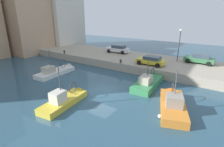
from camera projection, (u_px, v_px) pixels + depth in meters
water_surface at (102, 91)px, 19.58m from camera, size 80.00×80.00×0.00m
quay_wall at (144, 63)px, 28.47m from camera, size 9.00×56.00×1.20m
fishing_boat_yellow at (67, 102)px, 16.88m from camera, size 6.05×2.27×4.59m
fishing_boat_green at (149, 85)px, 20.92m from camera, size 6.44×2.40×4.02m
fishing_boat_orange at (172, 106)px, 16.06m from camera, size 6.87×3.98×4.72m
fishing_boat_white at (58, 73)px, 25.14m from camera, size 6.64×2.31×4.50m
parked_car_yellow at (151, 60)px, 24.87m from camera, size 1.93×3.98×1.27m
parked_car_white at (118, 49)px, 32.54m from camera, size 2.00×4.32×1.42m
parked_car_green at (200, 59)px, 25.57m from camera, size 1.95×4.11×1.38m
mooring_bollard_mid at (121, 61)px, 25.94m from camera, size 0.28×0.28×0.55m
mooring_bollard_north at (64, 52)px, 32.17m from camera, size 0.28×0.28×0.55m
quay_streetlamp at (180, 40)px, 25.94m from camera, size 0.36×0.36×4.83m
waterfront_building_west at (59, 17)px, 42.18m from camera, size 8.89×8.91×14.43m
waterfront_building_central at (27, 20)px, 35.99m from camera, size 7.96×7.14×13.51m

